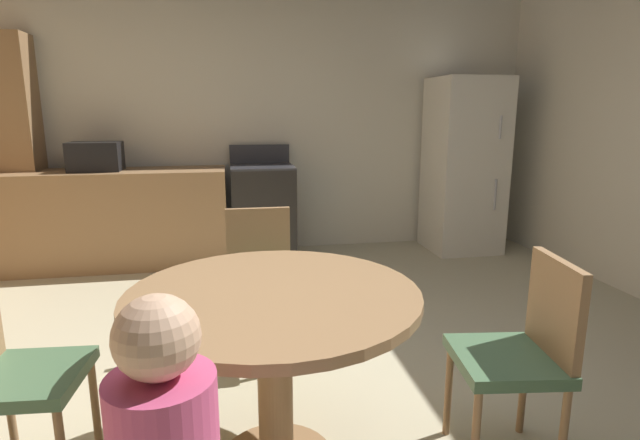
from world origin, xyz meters
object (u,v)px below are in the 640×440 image
object	(u,v)px
chair_east	(523,348)
chair_west	(6,367)
microwave	(96,156)
dining_table	(274,331)
chair_north	(260,273)
refrigerator	(464,166)
oven_range	(263,211)

from	to	relation	value
chair_east	chair_west	size ratio (longest dim) A/B	1.00
microwave	chair_west	size ratio (longest dim) A/B	0.51
dining_table	chair_north	world-z (taller)	chair_north
refrigerator	chair_north	xyz separation A→B (m)	(-2.22, -1.96, -0.38)
dining_table	chair_north	bearing A→B (deg)	89.49
chair_west	chair_north	bearing A→B (deg)	47.03
microwave	chair_east	distance (m)	3.93
dining_table	chair_west	distance (m)	1.00
microwave	chair_west	xyz separation A→B (m)	(0.33, -2.92, -0.53)
refrigerator	chair_east	xyz separation A→B (m)	(-1.24, -3.09, -0.38)
dining_table	oven_range	bearing A→B (deg)	86.85
refrigerator	chair_east	distance (m)	3.35
oven_range	chair_north	bearing A→B (deg)	-94.46
chair_west	microwave	bearing A→B (deg)	101.08
refrigerator	microwave	distance (m)	3.56
refrigerator	oven_range	bearing A→B (deg)	178.51
chair_east	chair_north	xyz separation A→B (m)	(-0.98, 1.13, 0.00)
chair_east	chair_west	distance (m)	1.99
oven_range	chair_east	size ratio (longest dim) A/B	1.26
microwave	chair_east	size ratio (longest dim) A/B	0.51
microwave	chair_north	bearing A→B (deg)	-56.34
oven_range	dining_table	distance (m)	3.01
oven_range	refrigerator	distance (m)	2.11
microwave	dining_table	bearing A→B (deg)	-66.16
microwave	dining_table	distance (m)	3.31
oven_range	chair_north	world-z (taller)	oven_range
refrigerator	microwave	bearing A→B (deg)	179.19
microwave	chair_north	size ratio (longest dim) A/B	0.51
oven_range	microwave	bearing A→B (deg)	-179.86
oven_range	refrigerator	bearing A→B (deg)	-1.49
dining_table	chair_west	bearing A→B (deg)	175.43
microwave	chair_west	distance (m)	2.99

